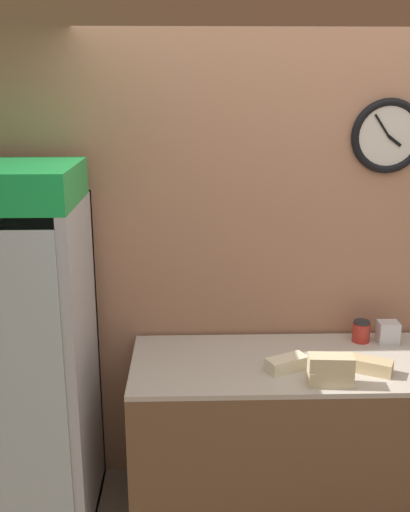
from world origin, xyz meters
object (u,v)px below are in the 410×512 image
object	(u,v)px
beverage_cooler	(17,333)
sandwich_flat_right	(287,364)
sandwich_flat_left	(368,365)
sandwich_stack_bottom	(330,377)
napkin_dispenser	(388,332)
condiment_jar	(361,331)
sandwich_stack_middle	(331,363)

from	to	relation	value
beverage_cooler	sandwich_flat_right	bearing A→B (deg)	-5.99
beverage_cooler	sandwich_flat_left	world-z (taller)	beverage_cooler
sandwich_stack_bottom	napkin_dispenser	size ratio (longest dim) A/B	1.76
sandwich_flat_right	condiment_jar	xyz separation A→B (m)	(0.46, 0.32, 0.03)
sandwich_stack_bottom	sandwich_stack_middle	distance (m)	0.07
sandwich_flat_left	condiment_jar	xyz separation A→B (m)	(0.06, 0.36, 0.02)
sandwich_flat_left	napkin_dispenser	distance (m)	0.39
sandwich_stack_bottom	beverage_cooler	bearing A→B (deg)	168.83
sandwich_stack_bottom	sandwich_flat_left	bearing A→B (deg)	29.99
sandwich_stack_bottom	condiment_jar	world-z (taller)	condiment_jar
sandwich_stack_bottom	napkin_dispenser	bearing A→B (deg)	47.71
beverage_cooler	sandwich_stack_bottom	distance (m)	1.55
sandwich_stack_middle	beverage_cooler	bearing A→B (deg)	168.83
condiment_jar	sandwich_flat_right	bearing A→B (deg)	-144.71
beverage_cooler	sandwich_stack_middle	distance (m)	1.55
sandwich_flat_left	napkin_dispenser	world-z (taller)	napkin_dispenser
sandwich_flat_left	condiment_jar	distance (m)	0.36
sandwich_stack_bottom	sandwich_stack_middle	bearing A→B (deg)	180.00
sandwich_flat_right	sandwich_stack_middle	bearing A→B (deg)	-41.87
condiment_jar	sandwich_stack_bottom	bearing A→B (deg)	-120.12
sandwich_flat_left	napkin_dispenser	xyz separation A→B (m)	(0.20, 0.34, 0.03)
sandwich_stack_middle	condiment_jar	xyz separation A→B (m)	(0.28, 0.48, -0.05)
beverage_cooler	condiment_jar	world-z (taller)	beverage_cooler
sandwich_stack_bottom	napkin_dispenser	world-z (taller)	napkin_dispenser
beverage_cooler	sandwich_flat_right	distance (m)	1.35
sandwich_stack_middle	sandwich_flat_right	bearing A→B (deg)	138.13
beverage_cooler	sandwich_stack_middle	world-z (taller)	beverage_cooler
sandwich_stack_middle	napkin_dispenser	size ratio (longest dim) A/B	1.78
sandwich_stack_middle	napkin_dispenser	world-z (taller)	sandwich_stack_middle
sandwich_flat_right	napkin_dispenser	world-z (taller)	napkin_dispenser
beverage_cooler	condiment_jar	xyz separation A→B (m)	(1.80, 0.18, -0.09)
sandwich_flat_left	napkin_dispenser	bearing A→B (deg)	58.91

